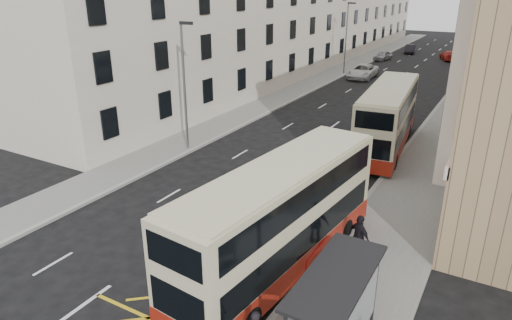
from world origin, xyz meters
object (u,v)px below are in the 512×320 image
Objects in this scene: street_lamp_far at (347,34)px; double_decker_front at (280,219)px; double_decker_rear at (387,118)px; car_silver at (383,56)px; street_lamp_near at (185,80)px; pedestrian_far at (359,237)px; car_dark at (410,49)px; bus_shelter at (336,305)px; car_red at (449,55)px; white_van at (363,71)px.

street_lamp_far reaches higher than double_decker_front.
double_decker_rear is 2.90× the size of car_silver.
street_lamp_near reaches higher than pedestrian_far.
pedestrian_far is at bearing -88.59° from car_dark.
bus_shelter reaches higher than car_red.
pedestrian_far is 0.34× the size of white_van.
white_van is (-8.65, 37.87, -1.42)m from double_decker_front.
double_decker_rear is 13.61m from pedestrian_far.
double_decker_rear is (-3.55, 18.86, 0.02)m from bus_shelter.
bus_shelter is 1.08× the size of car_dark.
street_lamp_far is 22.00m from car_dark.
car_red is at bearing 98.00° from double_decker_front.
white_van is (2.58, 28.98, -3.87)m from street_lamp_near.
double_decker_rear is at bearing 30.16° from street_lamp_near.
bus_shelter reaches higher than car_silver.
car_dark is (2.96, 21.44, -3.99)m from street_lamp_far.
car_silver is at bearing 99.52° from double_decker_rear.
bus_shelter reaches higher than pedestrian_far.
bus_shelter is 0.53× the size of street_lamp_near.
white_van is 13.76m from car_silver.
street_lamp_far reaches higher than car_dark.
double_decker_front is 52.56m from car_silver.
white_van is 1.48× the size of car_silver.
white_van is 1.22× the size of car_red.
double_decker_front is at bearing -73.89° from street_lamp_far.
double_decker_front reaches higher than pedestrian_far.
bus_shelter is at bearing -70.88° from street_lamp_far.
car_dark is at bearing -51.49° from pedestrian_far.
street_lamp_near is at bearing 139.86° from bus_shelter.
white_van is at bearing -74.34° from car_silver.
street_lamp_near is at bearing -102.28° from car_dark.
car_red reaches higher than car_dark.
street_lamp_far is at bearing 109.43° from double_decker_rear.
street_lamp_far is 2.04× the size of car_dark.
street_lamp_near is 48.35m from car_red.
pedestrian_far is 59.27m from car_dark.
street_lamp_near is 0.74× the size of double_decker_rear.
white_van is 19.48m from car_red.
double_decker_front is at bearing -91.18° from car_dark.
white_van is (-11.07, 35.83, -0.31)m from pedestrian_far.
white_van is at bearing 108.76° from double_decker_front.
car_silver is (1.15, 42.66, -4.00)m from street_lamp_near.
car_silver is (-13.54, 55.05, -1.50)m from bus_shelter.
white_van is at bearing 84.90° from street_lamp_near.
car_silver is 8.96m from car_dark.
double_decker_front is at bearing 68.16° from pedestrian_far.
pedestrian_far is at bearing -69.67° from street_lamp_far.
street_lamp_far is (-14.69, 42.39, 2.50)m from bus_shelter.
pedestrian_far is (2.42, 2.04, -1.11)m from double_decker_front.
double_decker_rear reaches higher than car_dark.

